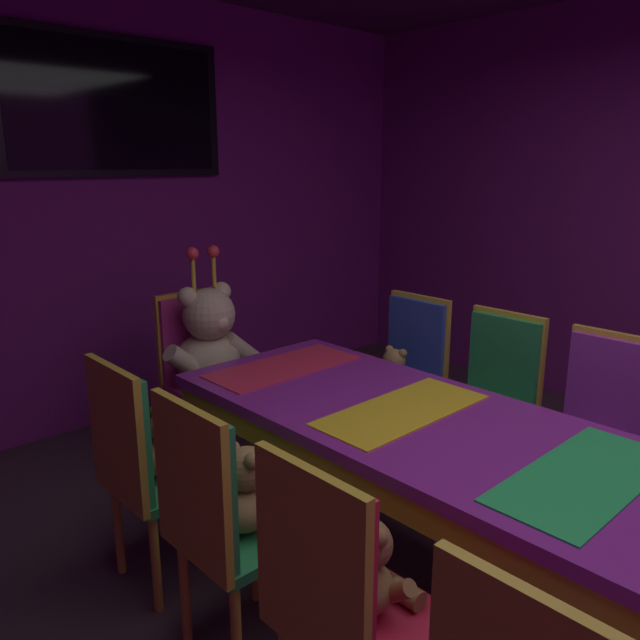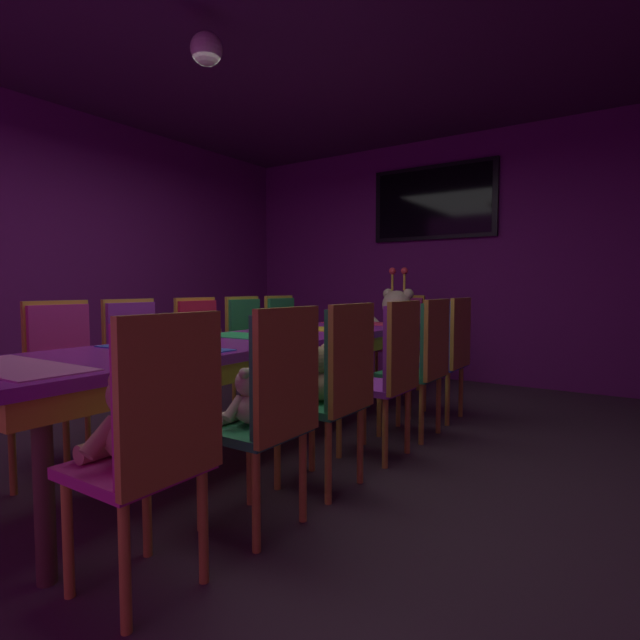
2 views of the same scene
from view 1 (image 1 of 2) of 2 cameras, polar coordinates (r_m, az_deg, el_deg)
The scene contains 15 objects.
wall_back at distance 4.35m, azimuth -18.18°, elevation 9.49°, with size 5.20×0.12×2.80m, color #721E72.
banquet_table at distance 2.24m, azimuth 22.99°, elevation -15.04°, with size 0.90×3.52×0.75m.
chair_left_3 at distance 1.82m, azimuth 1.08°, elevation -23.58°, with size 0.42×0.41×0.98m.
teddy_left_3 at distance 1.91m, azimuth 4.43°, elevation -21.99°, with size 0.24×0.31×0.29m.
chair_left_4 at distance 2.18m, azimuth -9.79°, elevation -16.70°, with size 0.42×0.41×0.98m.
teddy_left_4 at distance 2.26m, azimuth -6.58°, elevation -15.55°, with size 0.26×0.34×0.32m.
chair_left_5 at distance 2.59m, azimuth -16.44°, elevation -11.82°, with size 0.42×0.41×0.98m.
teddy_left_5 at distance 2.66m, azimuth -13.60°, elevation -11.20°, with size 0.25×0.32×0.30m.
chair_right_3 at distance 3.08m, azimuth 24.47°, elevation -8.33°, with size 0.42×0.41×0.98m.
chair_right_4 at distance 3.30m, azimuth 15.89°, elevation -6.04°, with size 0.42×0.41×0.98m.
chair_right_5 at distance 3.58m, azimuth 8.23°, elevation -4.00°, with size 0.42×0.41×0.98m.
teddy_right_5 at distance 3.49m, azimuth 6.74°, elevation -4.92°, with size 0.21×0.28×0.26m.
throne_chair at distance 3.72m, azimuth -11.31°, elevation -3.45°, with size 0.41×0.42×0.98m.
king_teddy_bear at distance 3.55m, azimuth -9.99°, elevation -2.21°, with size 0.63×0.49×0.81m.
wall_tv at distance 4.27m, azimuth -18.32°, elevation 18.16°, with size 1.47×0.06×0.85m.
Camera 1 is at (-1.84, -0.73, 1.72)m, focal length 34.78 mm.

